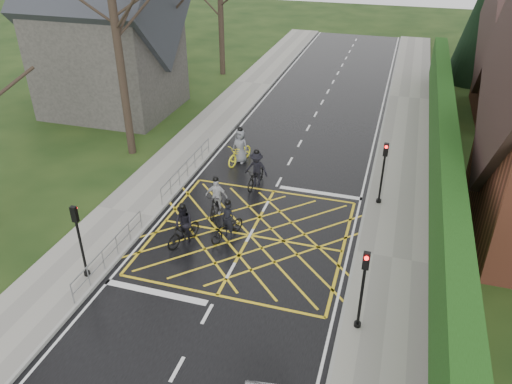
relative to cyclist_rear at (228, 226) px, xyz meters
The scene contains 19 objects.
ground 1.13m from the cyclist_rear, 24.95° to the left, with size 120.00×120.00×0.00m, color black.
road 1.12m from the cyclist_rear, 24.95° to the left, with size 9.00×80.00×0.01m, color black.
sidewalk_right 6.89m from the cyclist_rear, ahead, with size 3.00×80.00×0.15m, color gray.
sidewalk_left 5.18m from the cyclist_rear, behind, with size 3.00×80.00×0.15m, color gray.
stone_wall 10.73m from the cyclist_rear, 36.62° to the left, with size 0.50×38.00×0.70m, color slate.
hedge 10.83m from the cyclist_rear, 36.62° to the left, with size 0.90×38.00×2.80m, color #16340E.
conifer 29.17m from the cyclist_rear, 66.26° to the left, with size 4.60×4.60×10.00m.
church 18.25m from the cyclist_rear, 135.62° to the left, with size 8.80×7.80×11.00m.
tree_near 12.67m from the cyclist_rear, 141.81° to the left, with size 9.24×9.24×11.44m.
railing_south 4.90m from the cyclist_rear, 140.71° to the right, with size 0.05×5.04×1.03m.
railing_north 5.81m from the cyclist_rear, 130.71° to the left, with size 0.05×6.04×1.03m.
traffic_light_ne 7.60m from the cyclist_rear, 37.63° to the left, with size 0.24×0.31×3.21m.
traffic_light_se 7.15m from the cyclist_rear, 32.53° to the right, with size 0.24×0.31×3.21m.
traffic_light_sw 5.99m from the cyclist_rear, 135.99° to the right, with size 0.24×0.31×3.21m.
cyclist_rear is the anchor object (origin of this frame).
cyclist_back 1.86m from the cyclist_rear, 151.54° to the right, with size 1.15×1.98×1.92m.
cyclist_mid 4.76m from the cyclist_rear, 91.97° to the left, with size 1.23×2.10×2.00m.
cyclist_front 2.03m from the cyclist_rear, 124.71° to the left, with size 1.06×1.95×1.91m.
cyclist_lead 7.22m from the cyclist_rear, 104.18° to the left, with size 1.28×2.28×2.09m.
Camera 1 is at (5.38, -16.91, 12.42)m, focal length 35.00 mm.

